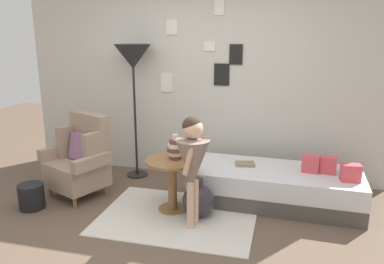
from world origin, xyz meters
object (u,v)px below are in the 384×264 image
object	(u,v)px
person_child	(193,158)
daybed	(275,186)
side_table	(172,174)
floor_lamp	(133,61)
demijohn_near	(198,201)
magazine_basket	(31,196)
armchair	(81,159)
vase_striped	(175,149)
book_on_daybed	(245,164)

from	to	relation	value
person_child	daybed	bearing A→B (deg)	45.33
side_table	daybed	bearing A→B (deg)	23.62
floor_lamp	demijohn_near	distance (m)	2.00
demijohn_near	magazine_basket	size ratio (longest dim) A/B	1.54
demijohn_near	side_table	bearing A→B (deg)	166.79
daybed	side_table	world-z (taller)	side_table
demijohn_near	magazine_basket	distance (m)	1.87
armchair	magazine_basket	size ratio (longest dim) A/B	3.46
floor_lamp	vase_striped	bearing A→B (deg)	-46.33
armchair	vase_striped	world-z (taller)	armchair
side_table	magazine_basket	bearing A→B (deg)	-167.36
armchair	vase_striped	distance (m)	1.25
daybed	demijohn_near	size ratio (longest dim) A/B	4.47
armchair	floor_lamp	distance (m)	1.39
daybed	vase_striped	xyz separation A→B (m)	(-1.05, -0.43, 0.50)
side_table	floor_lamp	world-z (taller)	floor_lamp
daybed	vase_striped	size ratio (longest dim) A/B	7.11
side_table	floor_lamp	size ratio (longest dim) A/B	0.33
daybed	side_table	distance (m)	1.20
daybed	magazine_basket	distance (m)	2.74
floor_lamp	person_child	xyz separation A→B (m)	(1.09, -1.20, -0.82)
armchair	magazine_basket	distance (m)	0.68
side_table	vase_striped	xyz separation A→B (m)	(0.03, 0.04, 0.28)
demijohn_near	floor_lamp	bearing A→B (deg)	138.69
floor_lamp	magazine_basket	distance (m)	2.02
vase_striped	person_child	size ratio (longest dim) A/B	0.24
vase_striped	person_child	xyz separation A→B (m)	(0.28, -0.35, 0.03)
floor_lamp	daybed	bearing A→B (deg)	-12.60
armchair	floor_lamp	world-z (taller)	floor_lamp
side_table	floor_lamp	xyz separation A→B (m)	(-0.78, 0.89, 1.13)
armchair	book_on_daybed	size ratio (longest dim) A/B	4.41
person_child	magazine_basket	size ratio (longest dim) A/B	4.08
magazine_basket	daybed	bearing A→B (deg)	17.33
daybed	person_child	size ratio (longest dim) A/B	1.69
person_child	demijohn_near	bearing A→B (deg)	89.23
magazine_basket	side_table	bearing A→B (deg)	12.64
vase_striped	daybed	bearing A→B (deg)	22.27
person_child	magazine_basket	distance (m)	1.94
book_on_daybed	demijohn_near	world-z (taller)	demijohn_near
magazine_basket	demijohn_near	bearing A→B (deg)	8.38
armchair	vase_striped	bearing A→B (deg)	-5.84
demijohn_near	magazine_basket	bearing A→B (deg)	-171.62
magazine_basket	book_on_daybed	bearing A→B (deg)	21.34
floor_lamp	book_on_daybed	bearing A→B (deg)	-13.07
armchair	floor_lamp	bearing A→B (deg)	60.37
demijohn_near	book_on_daybed	bearing A→B (deg)	55.89
floor_lamp	person_child	distance (m)	1.82
armchair	daybed	distance (m)	2.31
daybed	person_child	world-z (taller)	person_child
book_on_daybed	magazine_basket	world-z (taller)	book_on_daybed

